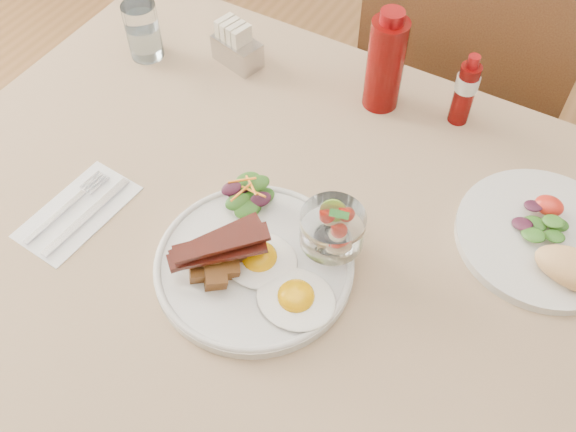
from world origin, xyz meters
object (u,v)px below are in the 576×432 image
at_px(sugar_caddy, 236,47).
at_px(main_plate, 254,265).
at_px(table, 325,285).
at_px(hot_sauce_bottle, 465,90).
at_px(fruit_cup, 332,229).
at_px(water_glass, 144,34).
at_px(ketchup_bottle, 385,63).
at_px(chair_far, 460,100).
at_px(second_plate, 552,243).

bearing_deg(sugar_caddy, main_plate, -40.02).
relative_size(table, hot_sauce_bottle, 10.03).
xyz_separation_m(table, fruit_cup, (0.00, -0.00, 0.15)).
bearing_deg(water_glass, hot_sauce_bottle, 12.51).
distance_m(ketchup_bottle, water_glass, 0.44).
relative_size(hot_sauce_bottle, sugar_caddy, 1.35).
relative_size(chair_far, water_glass, 8.84).
relative_size(fruit_cup, hot_sauce_bottle, 0.68).
height_order(second_plate, hot_sauce_bottle, hot_sauce_bottle).
bearing_deg(chair_far, fruit_cup, -89.64).
bearing_deg(table, hot_sauce_bottle, 80.15).
bearing_deg(fruit_cup, table, 143.72).
relative_size(fruit_cup, water_glass, 0.86).
distance_m(main_plate, hot_sauce_bottle, 0.45).
bearing_deg(sugar_caddy, second_plate, 2.18).
bearing_deg(water_glass, fruit_cup, -24.61).
xyz_separation_m(table, hot_sauce_bottle, (0.06, 0.35, 0.15)).
bearing_deg(main_plate, ketchup_bottle, 88.95).
height_order(chair_far, fruit_cup, chair_far).
bearing_deg(fruit_cup, second_plate, 31.76).
xyz_separation_m(chair_far, ketchup_bottle, (-0.07, -0.34, 0.31)).
bearing_deg(ketchup_bottle, table, -77.68).
height_order(main_plate, water_glass, water_glass).
bearing_deg(water_glass, second_plate, -4.84).
xyz_separation_m(second_plate, water_glass, (-0.77, 0.07, 0.03)).
relative_size(main_plate, sugar_caddy, 2.85).
bearing_deg(water_glass, ketchup_bottle, 12.80).
height_order(ketchup_bottle, water_glass, ketchup_bottle).
height_order(chair_far, sugar_caddy, chair_far).
bearing_deg(fruit_cup, hot_sauce_bottle, 80.89).
height_order(table, second_plate, second_plate).
distance_m(second_plate, sugar_caddy, 0.63).
distance_m(fruit_cup, second_plate, 0.32).
distance_m(table, hot_sauce_bottle, 0.39).
height_order(chair_far, hot_sauce_bottle, chair_far).
distance_m(fruit_cup, hot_sauce_bottle, 0.36).
relative_size(main_plate, ketchup_bottle, 1.53).
bearing_deg(second_plate, chair_far, 118.49).
bearing_deg(chair_far, main_plate, -96.06).
height_order(table, hot_sauce_bottle, hot_sauce_bottle).
distance_m(chair_far, sugar_caddy, 0.57).
height_order(chair_far, main_plate, chair_far).
height_order(second_plate, water_glass, water_glass).
xyz_separation_m(chair_far, hot_sauce_bottle, (0.06, -0.31, 0.29)).
relative_size(hot_sauce_bottle, water_glass, 1.26).
distance_m(chair_far, water_glass, 0.72).
xyz_separation_m(main_plate, second_plate, (0.35, 0.24, 0.01)).
xyz_separation_m(chair_far, main_plate, (-0.08, -0.74, 0.24)).
bearing_deg(table, main_plate, -136.32).
xyz_separation_m(table, main_plate, (-0.08, -0.07, 0.10)).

